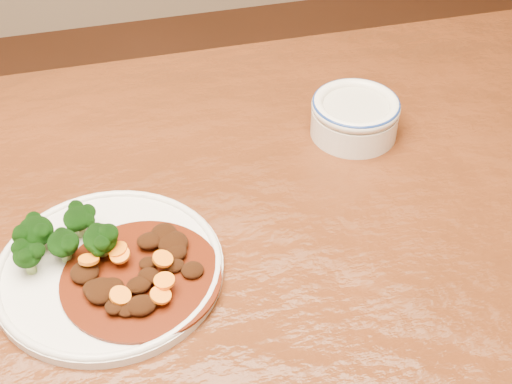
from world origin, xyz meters
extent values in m
cube|color=#56250F|center=(0.00, 0.00, 0.73)|extent=(1.50, 0.91, 0.04)
cylinder|color=#3F1E0F|center=(0.69, 0.39, 0.35)|extent=(0.06, 0.06, 0.71)
cylinder|color=silver|center=(-0.01, 0.01, 0.76)|extent=(0.25, 0.25, 0.01)
torus|color=silver|center=(-0.01, 0.01, 0.76)|extent=(0.24, 0.24, 0.01)
cylinder|color=#83A455|center=(-0.08, 0.06, 0.77)|extent=(0.01, 0.01, 0.01)
ellipsoid|color=black|center=(-0.08, 0.06, 0.79)|extent=(0.04, 0.04, 0.03)
cylinder|color=#83A455|center=(-0.09, 0.03, 0.77)|extent=(0.01, 0.01, 0.01)
ellipsoid|color=black|center=(-0.09, 0.03, 0.79)|extent=(0.03, 0.03, 0.02)
cylinder|color=#83A455|center=(-0.06, 0.03, 0.77)|extent=(0.01, 0.01, 0.01)
ellipsoid|color=black|center=(-0.06, 0.03, 0.79)|extent=(0.03, 0.03, 0.03)
cylinder|color=#83A455|center=(-0.02, 0.03, 0.77)|extent=(0.01, 0.01, 0.01)
ellipsoid|color=black|center=(-0.02, 0.03, 0.79)|extent=(0.04, 0.04, 0.03)
cylinder|color=#83A455|center=(-0.04, 0.07, 0.77)|extent=(0.01, 0.01, 0.01)
ellipsoid|color=black|center=(-0.04, 0.07, 0.79)|extent=(0.03, 0.03, 0.03)
cylinder|color=#4F1808|center=(0.02, -0.02, 0.76)|extent=(0.17, 0.17, 0.00)
ellipsoid|color=black|center=(0.06, 0.02, 0.77)|extent=(0.02, 0.02, 0.01)
ellipsoid|color=black|center=(-0.03, -0.03, 0.77)|extent=(0.02, 0.02, 0.01)
ellipsoid|color=black|center=(-0.02, -0.03, 0.77)|extent=(0.03, 0.03, 0.02)
ellipsoid|color=black|center=(0.06, 0.00, 0.77)|extent=(0.02, 0.02, 0.01)
ellipsoid|color=black|center=(0.01, -0.03, 0.77)|extent=(0.03, 0.02, 0.01)
ellipsoid|color=black|center=(0.03, 0.03, 0.77)|extent=(0.03, 0.02, 0.01)
ellipsoid|color=black|center=(0.03, -0.02, 0.77)|extent=(0.02, 0.02, 0.01)
ellipsoid|color=black|center=(0.00, -0.06, 0.77)|extent=(0.02, 0.02, 0.01)
ellipsoid|color=black|center=(0.03, 0.00, 0.77)|extent=(0.02, 0.02, 0.01)
ellipsoid|color=black|center=(0.05, -0.01, 0.77)|extent=(0.02, 0.02, 0.01)
ellipsoid|color=black|center=(-0.01, -0.05, 0.77)|extent=(0.02, 0.02, 0.01)
ellipsoid|color=black|center=(0.01, -0.06, 0.77)|extent=(0.03, 0.02, 0.02)
ellipsoid|color=black|center=(0.05, 0.03, 0.77)|extent=(0.03, 0.03, 0.01)
ellipsoid|color=black|center=(0.06, 0.02, 0.77)|extent=(0.03, 0.04, 0.02)
ellipsoid|color=black|center=(0.07, -0.02, 0.77)|extent=(0.02, 0.02, 0.01)
ellipsoid|color=black|center=(-0.01, -0.03, 0.77)|extent=(0.03, 0.03, 0.01)
ellipsoid|color=black|center=(-0.04, 0.00, 0.77)|extent=(0.03, 0.03, 0.02)
cylinder|color=orange|center=(-0.03, 0.01, 0.78)|extent=(0.03, 0.03, 0.01)
cylinder|color=orange|center=(0.04, -0.01, 0.78)|extent=(0.03, 0.03, 0.01)
cylinder|color=orange|center=(-0.01, -0.05, 0.78)|extent=(0.03, 0.03, 0.01)
cylinder|color=orange|center=(0.00, 0.01, 0.78)|extent=(0.03, 0.03, 0.01)
cylinder|color=orange|center=(0.03, -0.06, 0.78)|extent=(0.03, 0.03, 0.01)
cylinder|color=orange|center=(0.04, -0.04, 0.78)|extent=(0.03, 0.03, 0.00)
cylinder|color=orange|center=(0.00, 0.02, 0.78)|extent=(0.03, 0.03, 0.01)
cylinder|color=white|center=(0.33, 0.18, 0.77)|extent=(0.12, 0.12, 0.04)
cylinder|color=silver|center=(0.33, 0.18, 0.79)|extent=(0.09, 0.09, 0.01)
torus|color=white|center=(0.33, 0.18, 0.80)|extent=(0.12, 0.12, 0.02)
torus|color=navy|center=(0.33, 0.18, 0.80)|extent=(0.12, 0.12, 0.01)
camera|label=1|loc=(0.01, -0.53, 1.33)|focal=50.00mm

